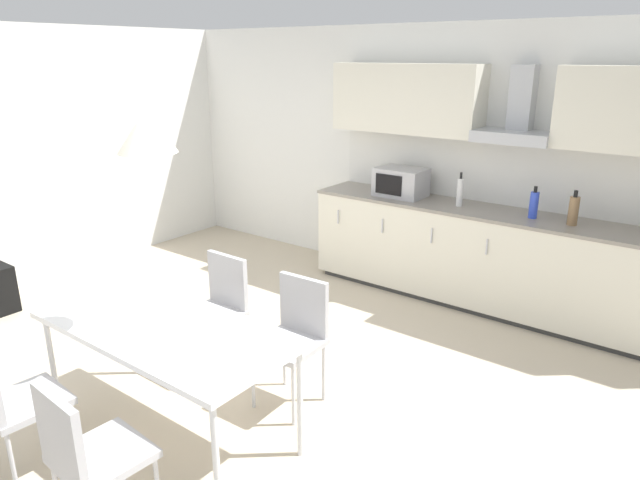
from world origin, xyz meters
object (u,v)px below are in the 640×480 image
at_px(dining_table, 165,332).
at_px(chair_near_right, 85,450).
at_px(microwave, 401,182).
at_px(bottle_blue, 534,205).
at_px(bottle_brown, 573,210).
at_px(chair_near_left, 8,395).
at_px(bottle_white, 460,192).
at_px(pendant_lamp, 146,132).
at_px(chair_far_right, 295,329).
at_px(chair_far_left, 219,301).

relative_size(dining_table, chair_near_right, 1.89).
relative_size(microwave, dining_table, 0.29).
bearing_deg(bottle_blue, bottle_brown, -3.18).
relative_size(dining_table, chair_near_left, 1.89).
xyz_separation_m(bottle_brown, chair_near_left, (-1.88, -3.78, -0.52)).
distance_m(bottle_white, chair_near_left, 3.93).
distance_m(bottle_brown, pendant_lamp, 3.47).
bearing_deg(bottle_white, dining_table, -99.36).
xyz_separation_m(bottle_white, chair_far_right, (-0.13, -2.25, -0.53)).
relative_size(microwave, chair_far_right, 0.55).
bearing_deg(bottle_white, chair_near_left, -102.99).
xyz_separation_m(bottle_brown, pendant_lamp, (-1.50, -3.01, 0.83)).
bearing_deg(chair_near_right, bottle_blue, 77.94).
xyz_separation_m(chair_far_right, pendant_lamp, (-0.37, -0.77, 1.36)).
bearing_deg(chair_near_right, microwave, 97.50).
bearing_deg(chair_near_right, pendant_lamp, 115.34).
relative_size(chair_far_left, pendant_lamp, 2.72).
height_order(microwave, bottle_white, bottle_white).
distance_m(microwave, bottle_blue, 1.31).
bearing_deg(bottle_blue, chair_near_left, -112.23).
xyz_separation_m(bottle_brown, dining_table, (-1.50, -3.01, -0.35)).
distance_m(bottle_white, chair_far_right, 2.32).
bearing_deg(bottle_brown, dining_table, -116.55).
distance_m(bottle_brown, chair_near_left, 4.25).
bearing_deg(pendant_lamp, chair_far_right, 64.52).
xyz_separation_m(bottle_blue, dining_table, (-1.18, -3.03, -0.34)).
bearing_deg(bottle_brown, bottle_white, 179.25).
bearing_deg(chair_far_right, pendant_lamp, -115.48).
height_order(bottle_white, bottle_brown, bottle_white).
height_order(bottle_blue, bottle_white, bottle_white).
distance_m(chair_near_right, chair_near_left, 0.74).
bearing_deg(dining_table, chair_near_left, -116.09).
height_order(chair_far_right, pendant_lamp, pendant_lamp).
relative_size(bottle_blue, chair_near_left, 0.32).
bearing_deg(pendant_lamp, bottle_white, 80.64).
xyz_separation_m(bottle_white, chair_near_right, (-0.13, -3.79, -0.53)).
distance_m(chair_near_right, pendant_lamp, 1.60).
xyz_separation_m(chair_near_right, chair_far_left, (-0.73, 1.54, 0.00)).
relative_size(bottle_brown, dining_table, 0.18).
relative_size(bottle_white, chair_near_right, 0.37).
relative_size(microwave, pendant_lamp, 1.50).
height_order(microwave, bottle_blue, same).
relative_size(microwave, bottle_blue, 1.72).
bearing_deg(chair_far_left, bottle_white, 68.97).
bearing_deg(bottle_white, pendant_lamp, -99.36).
height_order(bottle_brown, dining_table, bottle_brown).
bearing_deg(chair_far_left, pendant_lamp, -64.40).
xyz_separation_m(microwave, bottle_brown, (1.64, -0.04, -0.02)).
xyz_separation_m(chair_far_right, chair_near_left, (-0.74, -1.54, 0.00)).
relative_size(dining_table, pendant_lamp, 5.13).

